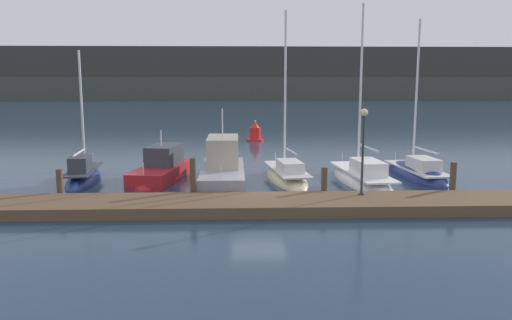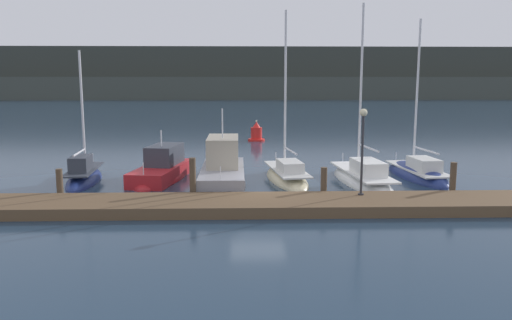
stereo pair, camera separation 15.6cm
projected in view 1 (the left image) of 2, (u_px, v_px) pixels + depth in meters
The scene contains 15 objects.
ground_plane at pixel (259, 197), 22.53m from camera, with size 400.00×400.00×0.00m, color #1E3347.
dock at pixel (261, 205), 20.33m from camera, with size 25.45×2.80×0.45m, color brown.
mooring_pile_0 at pixel (60, 186), 21.57m from camera, with size 0.28×0.28×1.46m, color #4C3D2D.
mooring_pile_1 at pixel (193, 180), 21.74m from camera, with size 0.28×0.28×1.91m, color #4C3D2D.
mooring_pile_2 at pixel (324, 184), 21.98m from camera, with size 0.28×0.28×1.46m, color #4C3D2D.
mooring_pile_3 at pixel (453, 181), 22.17m from camera, with size 0.28×0.28×1.66m, color #4C3D2D.
sailboat_berth_1 at pixel (84, 179), 25.83m from camera, with size 1.94×5.30×7.36m.
motorboat_berth_2 at pixel (162, 174), 26.55m from camera, with size 3.11×6.33×3.28m.
motorboat_berth_3 at pixel (223, 176), 25.34m from camera, with size 2.35×7.39×4.50m.
sailboat_berth_4 at pixel (287, 178), 26.31m from camera, with size 2.57×6.39×9.39m.
sailboat_berth_5 at pixel (362, 180), 25.71m from camera, with size 2.65×7.51×9.70m.
sailboat_berth_6 at pixel (417, 175), 27.20m from camera, with size 2.46×6.52×9.22m.
channel_buoy at pixel (255, 133), 43.37m from camera, with size 1.45×1.45×1.80m.
dock_lamppost at pixel (363, 137), 20.72m from camera, with size 0.32×0.32×3.64m.
hillside_backdrop at pixel (243, 75), 142.31m from camera, with size 240.00×23.00×14.20m.
Camera 1 is at (-0.91, -21.95, 5.26)m, focal length 35.00 mm.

